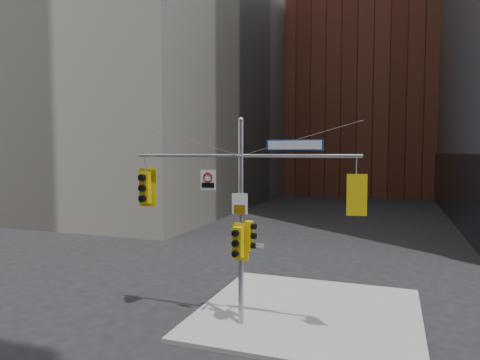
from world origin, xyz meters
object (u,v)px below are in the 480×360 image
Objects in this scene: traffic_light_pole_front at (238,242)px; regulatory_sign_arm at (208,179)px; traffic_light_east_arm at (356,194)px; signal_assembly at (241,202)px; street_sign_blade at (295,145)px; traffic_light_west_arm at (145,188)px; traffic_light_pole_side at (250,236)px.

regulatory_sign_arm is at bearing 177.21° from traffic_light_pole_front.
signal_assembly is at bearing -13.69° from traffic_light_east_arm.
street_sign_blade is at bearing -1.91° from regulatory_sign_arm.
traffic_light_west_arm reaches higher than traffic_light_pole_front.
traffic_light_east_arm is at bearing 0.49° from street_sign_blade.
signal_assembly is 3.81m from traffic_light_west_arm.
traffic_light_east_arm reaches higher than traffic_light_pole_front.
regulatory_sign_arm reaches higher than traffic_light_east_arm.
signal_assembly is at bearing 98.25° from traffic_light_pole_side.
traffic_light_pole_side is 0.46m from traffic_light_pole_front.
street_sign_blade is at bearing -2.33° from traffic_light_west_arm.
traffic_light_east_arm is 2.50m from street_sign_blade.
traffic_light_pole_side is at bearing -13.70° from traffic_light_east_arm.
traffic_light_east_arm reaches higher than traffic_light_pole_side.
traffic_light_pole_front is at bearing -89.80° from signal_assembly.
traffic_light_east_arm is 1.30× the size of traffic_light_pole_side.
traffic_light_pole_front is at bearing -13.78° from regulatory_sign_arm.
signal_assembly is 6.22× the size of traffic_light_pole_front.
traffic_light_pole_side is 1.40× the size of regulatory_sign_arm.
traffic_light_west_arm is (-3.79, 0.01, 0.38)m from signal_assembly.
traffic_light_east_arm is 5.05m from regulatory_sign_arm.
traffic_light_east_arm is (3.81, 0.00, 0.38)m from signal_assembly.
traffic_light_west_arm is 4.39m from traffic_light_pole_side.
traffic_light_east_arm is at bearing 0.02° from signal_assembly.
traffic_light_pole_side is at bearing 48.56° from traffic_light_pole_front.
regulatory_sign_arm is (-3.07, -0.02, -1.18)m from street_sign_blade.
traffic_light_east_arm is 0.69× the size of street_sign_blade.
traffic_light_east_arm is 1.01× the size of traffic_light_pole_front.
traffic_light_west_arm reaches higher than regulatory_sign_arm.
regulatory_sign_arm is at bearing -179.00° from street_sign_blade.
traffic_light_pole_side is (4.11, -0.01, -1.53)m from traffic_light_west_arm.
signal_assembly is 2.68m from street_sign_blade.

